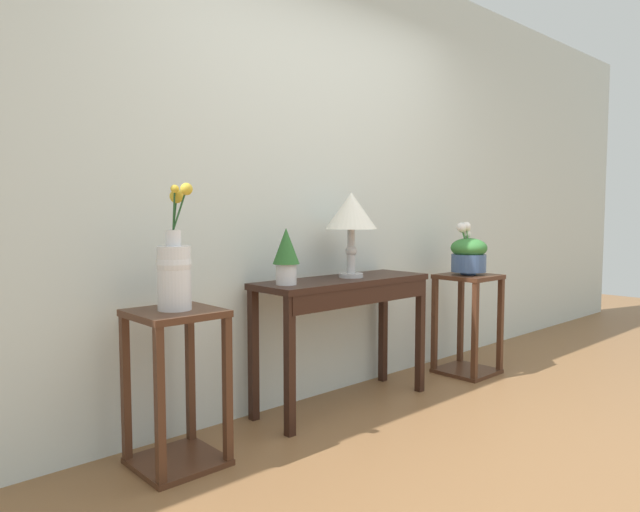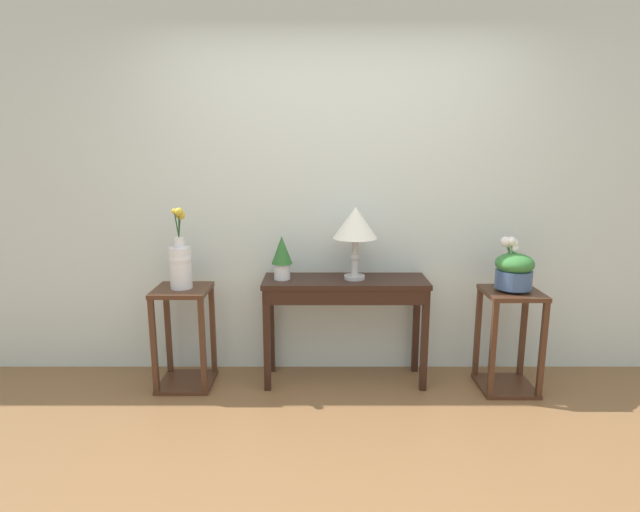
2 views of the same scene
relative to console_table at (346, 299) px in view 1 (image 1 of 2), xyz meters
The scene contains 9 objects.
ground_plane 1.44m from the console_table, 92.21° to the right, with size 12.00×12.00×0.01m, color brown.
back_wall_with_art 0.82m from the console_table, 99.33° to the left, with size 9.00×0.10×2.80m.
console_table is the anchor object (origin of this frame).
table_lamp 0.50m from the console_table, 19.07° to the left, with size 0.31×0.31×0.50m.
potted_plant_on_console 0.52m from the console_table, behind, with size 0.14×0.14×0.30m.
pedestal_stand_left 1.16m from the console_table, behind, with size 0.37×0.37×0.71m.
flower_vase_tall_left 1.15m from the console_table, behind, with size 0.16×0.17×0.56m.
pedestal_stand_right 1.17m from the console_table, ahead, with size 0.37×0.37×0.71m.
planter_bowl_wide_right 1.15m from the console_table, ahead, with size 0.25×0.25×0.37m.
Camera 1 is at (-2.29, -1.04, 1.14)m, focal length 31.86 mm.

